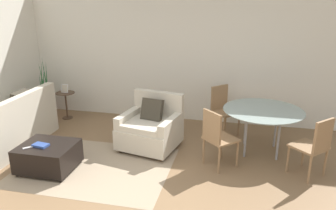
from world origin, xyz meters
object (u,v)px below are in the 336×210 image
(potted_plant, at_px, (46,105))
(side_table, at_px, (66,100))
(tv_remote_primary, at_px, (28,148))
(book_stack, at_px, (41,145))
(couch, at_px, (3,132))
(ottoman, at_px, (48,156))
(armchair, at_px, (151,128))
(picture_frame, at_px, (65,88))
(dining_chair_near_left, at_px, (217,135))
(dining_table, at_px, (263,114))
(dining_chair_far_left, at_px, (223,107))
(dining_chair_near_right, at_px, (315,144))

(potted_plant, relative_size, side_table, 2.31)
(tv_remote_primary, bearing_deg, book_stack, 31.88)
(couch, relative_size, ottoman, 2.57)
(armchair, height_order, picture_frame, armchair)
(tv_remote_primary, relative_size, dining_chair_near_left, 0.14)
(ottoman, bearing_deg, couch, 157.74)
(couch, height_order, tv_remote_primary, couch)
(tv_remote_primary, xyz_separation_m, dining_chair_near_left, (2.63, 0.77, 0.11))
(armchair, height_order, potted_plant, potted_plant)
(armchair, relative_size, ottoman, 1.35)
(dining_table, bearing_deg, tv_remote_primary, -156.31)
(couch, height_order, potted_plant, potted_plant)
(side_table, relative_size, dining_chair_far_left, 0.63)
(potted_plant, height_order, dining_chair_near_left, potted_plant)
(tv_remote_primary, bearing_deg, potted_plant, 116.54)
(ottoman, distance_m, potted_plant, 2.44)
(armchair, distance_m, dining_chair_near_right, 2.54)
(dining_table, bearing_deg, potted_plant, 170.31)
(couch, distance_m, book_stack, 1.16)
(couch, distance_m, dining_table, 4.30)
(couch, bearing_deg, dining_chair_near_right, 2.03)
(ottoman, xyz_separation_m, book_stack, (-0.06, -0.06, 0.20))
(book_stack, relative_size, potted_plant, 0.18)
(dining_chair_near_left, bearing_deg, armchair, 158.38)
(tv_remote_primary, bearing_deg, dining_chair_near_left, 16.39)
(potted_plant, relative_size, picture_frame, 7.43)
(picture_frame, bearing_deg, ottoman, -67.86)
(ottoman, bearing_deg, picture_frame, 112.14)
(dining_table, height_order, dining_chair_near_left, dining_chair_near_left)
(dining_chair_far_left, bearing_deg, picture_frame, 178.87)
(side_table, bearing_deg, dining_chair_near_right, -17.14)
(book_stack, bearing_deg, potted_plant, 120.63)
(book_stack, xyz_separation_m, side_table, (-0.77, 2.10, -0.02))
(dining_table, bearing_deg, dining_chair_near_right, -45.00)
(book_stack, height_order, picture_frame, picture_frame)
(couch, xyz_separation_m, side_table, (0.27, 1.59, 0.08))
(dining_table, bearing_deg, dining_chair_near_left, -135.00)
(couch, distance_m, armchair, 2.46)
(book_stack, height_order, potted_plant, potted_plant)
(side_table, bearing_deg, dining_chair_far_left, -1.13)
(tv_remote_primary, distance_m, potted_plant, 2.47)
(side_table, distance_m, dining_chair_near_right, 4.82)
(couch, distance_m, dining_chair_far_left, 3.84)
(potted_plant, bearing_deg, tv_remote_primary, -63.46)
(couch, distance_m, side_table, 1.62)
(dining_chair_near_right, bearing_deg, couch, -177.97)
(couch, relative_size, picture_frame, 11.54)
(armchair, relative_size, potted_plant, 0.81)
(side_table, height_order, dining_chair_near_right, dining_chair_near_right)
(dining_chair_far_left, bearing_deg, side_table, 178.87)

